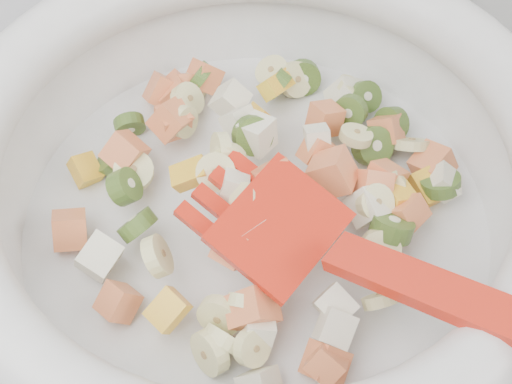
# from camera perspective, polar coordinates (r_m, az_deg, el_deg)

# --- Properties ---
(mixing_bowl) EXTENTS (0.47, 0.40, 0.15)m
(mixing_bowl) POSITION_cam_1_polar(r_m,az_deg,el_deg) (0.49, 0.08, 0.85)
(mixing_bowl) COLOR silver
(mixing_bowl) RESTS_ON counter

